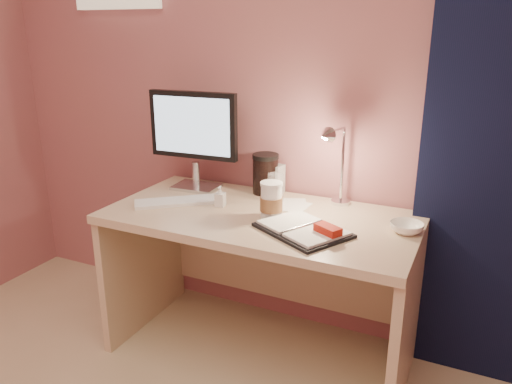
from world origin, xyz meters
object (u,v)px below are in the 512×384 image
at_px(keyboard, 177,202).
at_px(desk_lamp, 343,159).
at_px(monitor, 194,132).
at_px(planner, 305,229).
at_px(coffee_cup, 271,201).
at_px(lotion_bottle, 220,196).
at_px(clear_cup, 276,188).
at_px(desk, 267,253).
at_px(bowl, 407,228).
at_px(product_box, 273,179).
at_px(dark_jar, 265,176).

bearing_deg(keyboard, desk_lamp, -20.91).
distance_m(monitor, desk_lamp, 0.78).
distance_m(planner, coffee_cup, 0.23).
bearing_deg(planner, lotion_bottle, -166.62).
xyz_separation_m(monitor, planner, (0.72, -0.32, -0.29)).
relative_size(coffee_cup, clear_cup, 1.19).
bearing_deg(desk, desk_lamp, 21.84).
height_order(desk, keyboard, keyboard).
bearing_deg(coffee_cup, lotion_bottle, 173.90).
relative_size(desk, keyboard, 3.55).
bearing_deg(coffee_cup, bowl, 7.58).
xyz_separation_m(desk, monitor, (-0.46, 0.13, 0.53)).
bearing_deg(keyboard, desk, -23.95).
distance_m(clear_cup, product_box, 0.13).
xyz_separation_m(monitor, product_box, (0.39, 0.11, -0.23)).
xyz_separation_m(keyboard, desk_lamp, (0.74, 0.24, 0.24)).
relative_size(monitor, keyboard, 1.28).
xyz_separation_m(lotion_bottle, dark_jar, (0.11, 0.27, 0.04)).
relative_size(desk, bowl, 10.28).
bearing_deg(desk, planner, -36.77).
height_order(dark_jar, product_box, dark_jar).
distance_m(keyboard, dark_jar, 0.46).
bearing_deg(clear_cup, keyboard, -150.90).
bearing_deg(dark_jar, monitor, -166.78).
relative_size(desk, product_box, 9.56).
height_order(keyboard, lotion_bottle, lotion_bottle).
xyz_separation_m(lotion_bottle, product_box, (0.14, 0.30, 0.02)).
distance_m(desk, monitor, 0.71).
bearing_deg(desk_lamp, bowl, -8.48).
relative_size(monitor, planner, 1.14).
height_order(desk, monitor, monitor).
distance_m(lotion_bottle, product_box, 0.33).
bearing_deg(keyboard, product_box, 5.99).
height_order(keyboard, desk_lamp, desk_lamp).
xyz_separation_m(keyboard, product_box, (0.35, 0.35, 0.07)).
bearing_deg(bowl, lotion_bottle, -176.83).
distance_m(monitor, keyboard, 0.38).
height_order(desk, lotion_bottle, lotion_bottle).
height_order(monitor, desk_lamp, monitor).
xyz_separation_m(desk, product_box, (-0.07, 0.24, 0.30)).
distance_m(monitor, dark_jar, 0.42).
relative_size(clear_cup, lotion_bottle, 1.41).
bearing_deg(monitor, desk, -18.69).
xyz_separation_m(coffee_cup, clear_cup, (-0.07, 0.21, -0.01)).
xyz_separation_m(desk, keyboard, (-0.43, -0.11, 0.23)).
bearing_deg(coffee_cup, monitor, 157.43).
xyz_separation_m(coffee_cup, dark_jar, (-0.16, 0.30, 0.01)).
relative_size(clear_cup, bowl, 1.01).
height_order(bowl, lotion_bottle, lotion_bottle).
bearing_deg(desk_lamp, dark_jar, -177.00).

